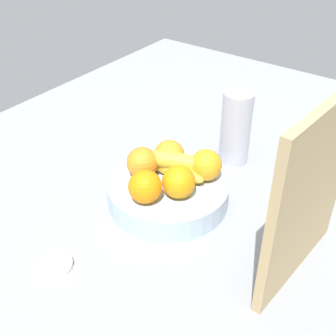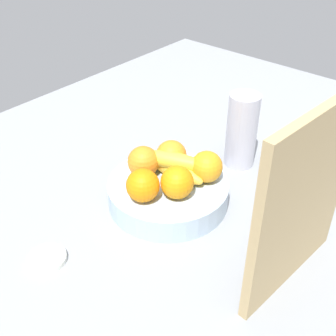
# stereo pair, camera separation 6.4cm
# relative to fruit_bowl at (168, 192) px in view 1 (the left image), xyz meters

# --- Properties ---
(ground_plane) EXTENTS (1.80, 1.40, 0.03)m
(ground_plane) POSITION_rel_fruit_bowl_xyz_m (-0.03, 0.01, -0.04)
(ground_plane) COLOR gray
(fruit_bowl) EXTENTS (0.28, 0.28, 0.06)m
(fruit_bowl) POSITION_rel_fruit_bowl_xyz_m (0.00, 0.00, 0.00)
(fruit_bowl) COLOR #A8C1DB
(fruit_bowl) RESTS_ON ground_plane
(orange_front_left) EXTENTS (0.07, 0.07, 0.07)m
(orange_front_left) POSITION_rel_fruit_bowl_xyz_m (0.08, -0.00, 0.06)
(orange_front_left) COLOR orange
(orange_front_left) RESTS_ON fruit_bowl
(orange_front_right) EXTENTS (0.07, 0.07, 0.07)m
(orange_front_right) POSITION_rel_fruit_bowl_xyz_m (0.02, 0.05, 0.06)
(orange_front_right) COLOR orange
(orange_front_right) RESTS_ON fruit_bowl
(orange_center) EXTENTS (0.07, 0.07, 0.07)m
(orange_center) POSITION_rel_fruit_bowl_xyz_m (-0.06, 0.06, 0.06)
(orange_center) COLOR orange
(orange_center) RESTS_ON fruit_bowl
(orange_back_left) EXTENTS (0.07, 0.07, 0.07)m
(orange_back_left) POSITION_rel_fruit_bowl_xyz_m (-0.05, -0.03, 0.06)
(orange_back_left) COLOR orange
(orange_back_left) RESTS_ON fruit_bowl
(orange_back_right) EXTENTS (0.07, 0.07, 0.07)m
(orange_back_right) POSITION_rel_fruit_bowl_xyz_m (0.01, -0.06, 0.06)
(orange_back_right) COLOR orange
(orange_back_right) RESTS_ON fruit_bowl
(banana_bunch) EXTENTS (0.10, 0.17, 0.06)m
(banana_bunch) POSITION_rel_fruit_bowl_xyz_m (-0.03, -0.01, 0.06)
(banana_bunch) COLOR yellow
(banana_bunch) RESTS_ON fruit_bowl
(cutting_board) EXTENTS (0.28, 0.04, 0.36)m
(cutting_board) POSITION_rel_fruit_bowl_xyz_m (0.02, 0.32, 0.15)
(cutting_board) COLOR tan
(cutting_board) RESTS_ON ground_plane
(thermos_tumbler) EXTENTS (0.08, 0.08, 0.20)m
(thermos_tumbler) POSITION_rel_fruit_bowl_xyz_m (-0.25, 0.04, 0.07)
(thermos_tumbler) COLOR #B4B4C2
(thermos_tumbler) RESTS_ON ground_plane
(jar_lid) EXTENTS (0.08, 0.08, 0.01)m
(jar_lid) POSITION_rel_fruit_bowl_xyz_m (0.30, -0.06, -0.02)
(jar_lid) COLOR white
(jar_lid) RESTS_ON ground_plane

